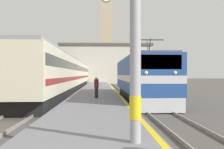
{
  "coord_description": "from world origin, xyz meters",
  "views": [
    {
      "loc": [
        0.37,
        -3.03,
        2.21
      ],
      "look_at": [
        1.52,
        23.33,
        2.18
      ],
      "focal_mm": 42.0,
      "sensor_mm": 36.0,
      "label": 1
    }
  ],
  "objects_px": {
    "person_on_platform": "(96,87)",
    "clock_tower": "(106,28)",
    "locomotive_train": "(141,79)",
    "passenger_train": "(69,74)"
  },
  "relations": [
    {
      "from": "clock_tower",
      "to": "person_on_platform",
      "type": "bearing_deg",
      "value": -91.98
    },
    {
      "from": "locomotive_train",
      "to": "clock_tower",
      "type": "distance_m",
      "value": 52.96
    },
    {
      "from": "locomotive_train",
      "to": "passenger_train",
      "type": "xyz_separation_m",
      "value": [
        -7.43,
        13.98,
        0.34
      ]
    },
    {
      "from": "person_on_platform",
      "to": "clock_tower",
      "type": "relative_size",
      "value": 0.06
    },
    {
      "from": "locomotive_train",
      "to": "person_on_platform",
      "type": "distance_m",
      "value": 4.06
    },
    {
      "from": "passenger_train",
      "to": "person_on_platform",
      "type": "bearing_deg",
      "value": -76.32
    },
    {
      "from": "person_on_platform",
      "to": "passenger_train",
      "type": "bearing_deg",
      "value": 103.68
    },
    {
      "from": "locomotive_train",
      "to": "person_on_platform",
      "type": "height_order",
      "value": "locomotive_train"
    },
    {
      "from": "locomotive_train",
      "to": "person_on_platform",
      "type": "xyz_separation_m",
      "value": [
        -3.58,
        -1.83,
        -0.57
      ]
    },
    {
      "from": "person_on_platform",
      "to": "clock_tower",
      "type": "height_order",
      "value": "clock_tower"
    }
  ]
}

